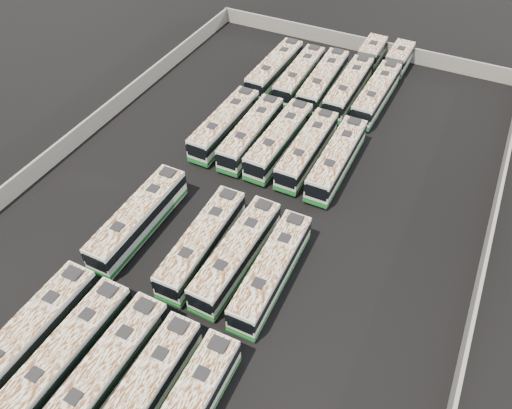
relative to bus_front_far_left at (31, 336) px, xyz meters
name	(u,v)px	position (x,y,z in m)	size (l,w,h in m)	color
ground	(249,207)	(7.81, 21.41, -1.83)	(140.00, 140.00, 0.00)	black
perimeter_wall	(248,199)	(7.81, 21.41, -0.73)	(45.20, 73.20, 2.20)	slate
bus_front_far_left	(31,336)	(0.00, 0.00, 0.00)	(2.80, 12.72, 3.58)	silver
bus_front_left	(67,353)	(3.50, 0.11, -0.05)	(2.80, 12.42, 3.49)	silver
bus_front_center	(105,373)	(7.01, 0.10, -0.02)	(2.78, 12.57, 3.54)	silver
bus_front_right	(142,395)	(10.37, -0.07, -0.06)	(2.73, 12.29, 3.46)	silver
bus_midfront_far_left	(139,218)	(0.06, 13.86, -0.01)	(2.68, 12.65, 3.57)	silver
bus_midfront_center	(202,242)	(6.94, 13.98, -0.06)	(2.88, 12.37, 3.47)	silver
bus_midfront_right	(237,254)	(10.35, 14.15, -0.05)	(2.87, 12.43, 3.49)	silver
bus_midfront_far_right	(272,271)	(13.87, 13.88, -0.07)	(2.81, 12.27, 3.45)	silver
bus_midback_far_left	(225,124)	(0.05, 30.64, -0.04)	(2.79, 12.43, 3.49)	silver
bus_midback_left	(251,133)	(3.54, 30.52, -0.07)	(2.76, 12.28, 3.45)	silver
bus_midback_center	(279,140)	(6.94, 30.74, -0.01)	(2.91, 12.65, 3.55)	silver
bus_midback_right	(307,149)	(10.34, 30.63, -0.07)	(2.59, 12.25, 3.45)	silver
bus_midback_far_right	(337,159)	(13.80, 30.44, -0.04)	(2.67, 12.45, 3.51)	silver
bus_back_far_left	(275,69)	(0.00, 44.57, -0.02)	(2.84, 12.57, 3.53)	silver
bus_back_left	(299,75)	(3.56, 44.56, -0.08)	(2.79, 12.21, 3.43)	silver
bus_back_center	(323,81)	(6.92, 44.45, 0.01)	(3.02, 12.81, 3.59)	silver
bus_back_right	(357,76)	(10.31, 47.77, -0.05)	(2.69, 19.22, 3.48)	silver
bus_back_far_right	(384,81)	(13.96, 48.00, -0.06)	(3.03, 19.16, 3.47)	silver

